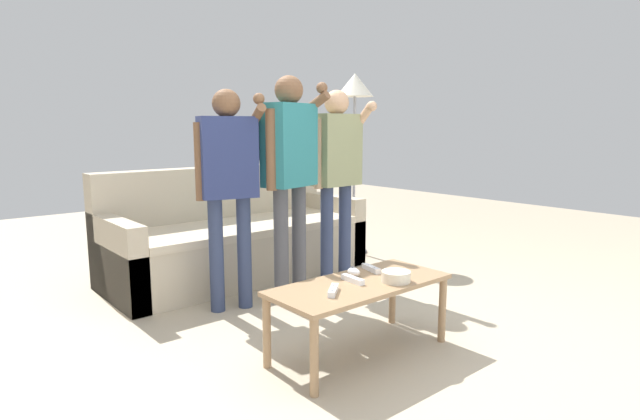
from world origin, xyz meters
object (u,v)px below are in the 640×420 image
(game_remote_nunchuk, at_px, (354,272))
(player_left, at_px, (228,174))
(coffee_table, at_px, (360,292))
(player_right, at_px, (337,164))
(player_center, at_px, (290,162))
(game_remote_wand_near, at_px, (371,268))
(couch, at_px, (235,239))
(floor_lamp, at_px, (355,97))
(snack_bowl, at_px, (396,276))
(game_remote_wand_spare, at_px, (333,290))
(game_remote_wand_far, at_px, (353,279))

(game_remote_nunchuk, bearing_deg, player_left, 103.36)
(coffee_table, relative_size, player_right, 0.68)
(player_left, xyz_separation_m, player_center, (0.44, -0.11, 0.07))
(game_remote_nunchuk, xyz_separation_m, player_left, (-0.23, 0.98, 0.51))
(game_remote_nunchuk, relative_size, game_remote_wand_near, 0.55)
(couch, relative_size, game_remote_wand_near, 13.60)
(game_remote_wand_near, bearing_deg, floor_lamp, 48.87)
(floor_lamp, xyz_separation_m, game_remote_wand_near, (-1.42, -1.62, -1.12))
(snack_bowl, height_order, game_remote_wand_near, snack_bowl)
(player_left, bearing_deg, game_remote_wand_near, -68.47)
(couch, distance_m, game_remote_wand_spare, 1.95)
(coffee_table, bearing_deg, snack_bowl, -36.58)
(floor_lamp, height_order, game_remote_wand_spare, floor_lamp)
(player_left, bearing_deg, coffee_table, -81.01)
(snack_bowl, height_order, game_remote_nunchuk, snack_bowl)
(player_left, relative_size, player_center, 0.93)
(couch, bearing_deg, player_left, -122.88)
(player_center, xyz_separation_m, game_remote_wand_near, (-0.05, -0.87, -0.59))
(player_left, xyz_separation_m, game_remote_wand_near, (0.39, -0.98, -0.52))
(game_remote_wand_far, bearing_deg, coffee_table, -48.35)
(game_remote_wand_spare, bearing_deg, snack_bowl, -10.83)
(player_right, bearing_deg, floor_lamp, 38.78)
(game_remote_nunchuk, relative_size, game_remote_wand_far, 0.53)
(player_left, height_order, player_center, player_center)
(game_remote_nunchuk, height_order, game_remote_wand_spare, game_remote_nunchuk)
(coffee_table, relative_size, game_remote_wand_far, 6.30)
(couch, bearing_deg, snack_bowl, -94.03)
(player_center, bearing_deg, game_remote_nunchuk, -103.12)
(game_remote_nunchuk, xyz_separation_m, game_remote_wand_spare, (-0.30, -0.16, -0.01))
(game_remote_wand_near, distance_m, game_remote_wand_spare, 0.48)
(couch, height_order, game_remote_wand_far, couch)
(snack_bowl, xyz_separation_m, game_remote_wand_spare, (-0.40, 0.08, -0.01))
(coffee_table, height_order, game_remote_wand_spare, game_remote_wand_spare)
(coffee_table, xyz_separation_m, game_remote_wand_far, (-0.03, 0.03, 0.07))
(floor_lamp, xyz_separation_m, game_remote_wand_spare, (-1.87, -1.79, -1.12))
(coffee_table, relative_size, player_center, 0.65)
(couch, xyz_separation_m, game_remote_wand_far, (-0.32, -1.79, 0.12))
(couch, height_order, player_right, player_right)
(game_remote_wand_near, height_order, game_remote_wand_far, same)
(game_remote_wand_far, bearing_deg, game_remote_nunchuk, 43.36)
(snack_bowl, xyz_separation_m, player_right, (0.61, 1.18, 0.53))
(player_center, bearing_deg, couch, 87.70)
(floor_lamp, distance_m, player_right, 1.24)
(couch, bearing_deg, game_remote_wand_spare, -105.98)
(couch, distance_m, player_left, 1.08)
(floor_lamp, height_order, player_left, floor_lamp)
(snack_bowl, height_order, player_left, player_left)
(coffee_table, distance_m, game_remote_nunchuk, 0.15)
(game_remote_wand_near, distance_m, game_remote_wand_far, 0.26)
(coffee_table, distance_m, player_right, 1.45)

